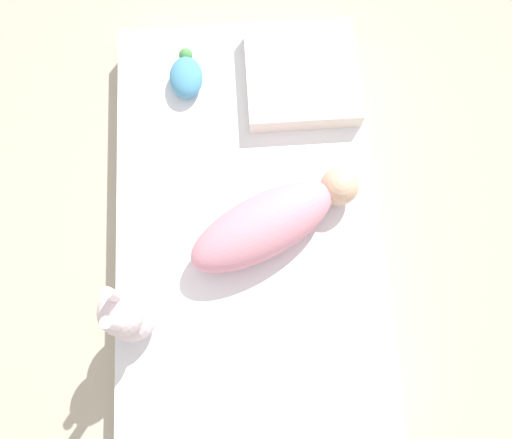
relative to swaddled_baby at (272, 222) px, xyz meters
name	(u,v)px	position (x,y,z in m)	size (l,w,h in m)	color
ground_plane	(249,224)	(0.05, 0.07, -0.22)	(12.00, 12.00, 0.00)	#B2A893
bed_mattress	(249,219)	(0.05, 0.07, -0.15)	(1.50, 0.88, 0.13)	white
swaddled_baby	(272,222)	(0.00, 0.00, 0.00)	(0.40, 0.59, 0.17)	pink
pillow	(303,76)	(0.55, -0.15, -0.05)	(0.39, 0.40, 0.08)	white
bunny_plush	(129,314)	(-0.27, 0.44, 0.05)	(0.16, 0.16, 0.36)	silver
turtle_plush	(187,76)	(0.57, 0.26, -0.05)	(0.20, 0.12, 0.08)	#4C99C6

